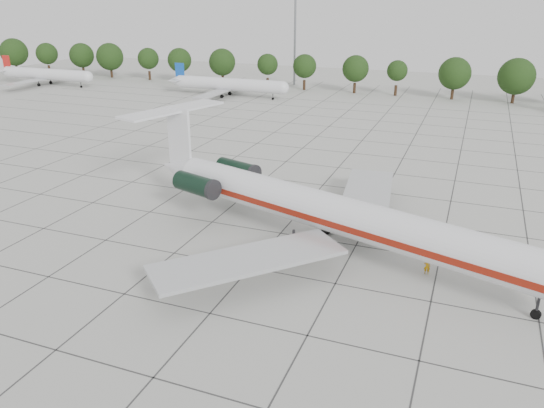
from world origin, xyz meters
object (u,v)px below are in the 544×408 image
(ground_crew, at_px, (427,266))
(bg_airliner_b, at_px, (229,85))
(main_airliner, at_px, (318,208))
(bg_airliner_a, at_px, (46,74))
(floodlight_mast, at_px, (295,30))

(ground_crew, xyz_separation_m, bg_airliner_b, (-53.96, 72.42, 2.14))
(main_airliner, height_order, bg_airliner_b, main_airliner)
(bg_airliner_a, distance_m, bg_airliner_b, 53.52)
(bg_airliner_b, xyz_separation_m, floodlight_mast, (8.83, 22.95, 11.37))
(ground_crew, distance_m, bg_airliner_a, 128.27)
(main_airliner, distance_m, bg_airliner_b, 82.49)
(bg_airliner_a, xyz_separation_m, floodlight_mast, (62.29, 25.33, 11.37))
(main_airliner, distance_m, floodlight_mast, 99.91)
(floodlight_mast, bearing_deg, main_airliner, -69.82)
(bg_airliner_b, height_order, floodlight_mast, floodlight_mast)
(ground_crew, relative_size, floodlight_mast, 0.06)
(bg_airliner_a, relative_size, bg_airliner_b, 1.00)
(main_airliner, bearing_deg, bg_airliner_b, 139.48)
(main_airliner, xyz_separation_m, ground_crew, (10.86, -2.10, -3.16))
(bg_airliner_a, bearing_deg, floodlight_mast, 22.12)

